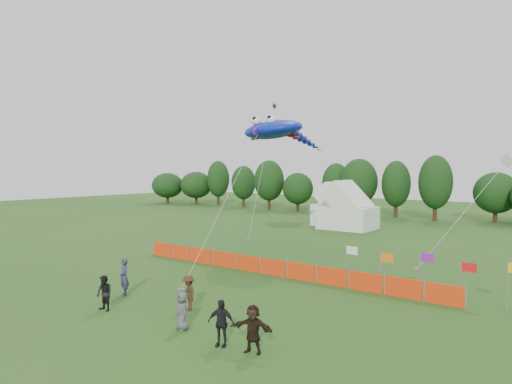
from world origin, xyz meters
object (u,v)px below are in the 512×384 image
Objects in this scene: spectator_b at (104,293)px; spectator_d at (221,323)px; barrier_fence at (273,267)px; spectator_a at (124,277)px; tent_left at (336,208)px; spectator_c at (188,293)px; spectator_f at (253,329)px; tent_right at (348,211)px; stingray_kite at (276,130)px; spectator_e at (182,311)px.

spectator_d reaches higher than spectator_b.
spectator_a is (-3.55, -8.19, 0.45)m from barrier_fence.
spectator_a is at bearing -81.72° from tent_left.
spectator_f reaches higher than spectator_c.
tent_right is at bearing 123.61° from spectator_c.
spectator_d is at bearing 0.33° from spectator_b.
spectator_b is (6.20, -34.93, -1.18)m from tent_left.
spectator_a is (4.77, -32.78, -1.04)m from tent_left.
spectator_a is at bearing -85.86° from tent_right.
spectator_f is (11.91, -32.23, -1.12)m from tent_right.
stingray_kite is (-8.83, 16.31, 8.52)m from spectator_d.
spectator_b is 18.64m from stingray_kite.
spectator_e is (-2.36, 0.32, -0.10)m from spectator_d.
spectator_d is 1.32m from spectator_f.
spectator_f is 20.84m from stingray_kite.
spectator_c is 0.95× the size of spectator_d.
spectator_b is 6.98m from spectator_d.
spectator_a is 1.16× the size of spectator_c.
spectator_f is (3.66, -0.10, 0.09)m from spectator_e.
spectator_e is at bearing 151.62° from spectator_d.
spectator_d is at bearing -8.14° from spectator_c.
spectator_f is at bearing 8.85° from spectator_a.
tent_left is 0.24× the size of stingray_kite.
tent_left is 20.38m from stingray_kite.
spectator_a is (2.21, -30.44, -1.03)m from tent_right.
spectator_a is 1.17× the size of spectator_b.
stingray_kite is at bearing 111.02° from spectator_a.
tent_right is 3.41× the size of spectator_b.
tent_left reaches higher than spectator_a.
spectator_c is 0.95× the size of spectator_f.
stingray_kite is at bearing 95.61° from spectator_b.
spectator_b reaches higher than spectator_e.
spectator_c reaches higher than spectator_e.
spectator_d is at bearing -61.58° from stingray_kite.
spectator_e is 0.90× the size of spectator_f.
stingray_kite is (-6.47, 15.99, 8.61)m from spectator_e.
barrier_fence is at bearing 117.62° from spectator_c.
spectator_f reaches higher than spectator_b.
spectator_b is 3.84m from spectator_c.
spectator_a is at bearing 155.44° from spectator_f.
stingray_kite is (-4.88, 14.09, 8.56)m from spectator_c.
tent_right is 2.92× the size of spectator_a.
spectator_a is at bearing -88.30° from stingray_kite.
spectator_b is at bearing -83.58° from stingray_kite.
spectator_f is (9.71, -1.79, -0.10)m from spectator_a.
tent_right is 33.20m from spectator_e.
barrier_fence is 12.78× the size of spectator_f.
tent_right is 32.81m from spectator_b.
stingray_kite is at bearing 108.11° from spectator_f.
tent_right is at bearing 96.20° from spectator_f.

